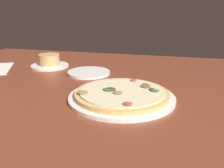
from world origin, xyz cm
name	(u,v)px	position (x,y,z in cm)	size (l,w,h in cm)	color
dining_table	(103,94)	(0.00, 0.00, 2.00)	(150.00, 110.00, 4.00)	brown
pizza_main	(122,95)	(7.60, -7.90, 5.22)	(30.24, 30.24, 3.38)	white
ramekin_on_saucer	(49,62)	(-29.58, 21.31, 6.07)	(15.77, 15.77, 5.34)	silver
side_plate	(89,73)	(-10.02, 15.04, 4.45)	(16.22, 16.22, 0.90)	white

